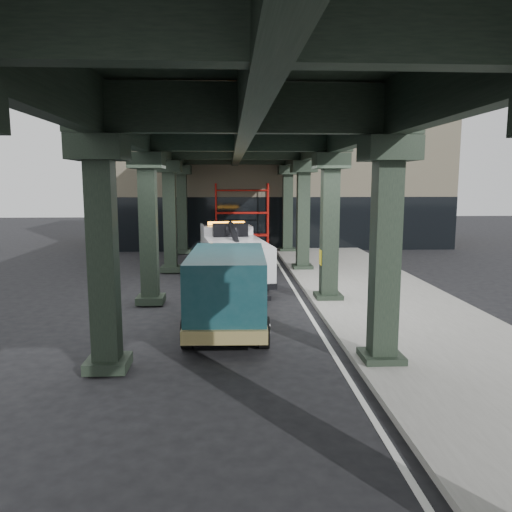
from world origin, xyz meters
name	(u,v)px	position (x,y,z in m)	size (l,w,h in m)	color
ground	(255,319)	(0.00, 0.00, 0.00)	(90.00, 90.00, 0.00)	black
sidewalk	(383,299)	(4.50, 2.00, 0.07)	(5.00, 40.00, 0.15)	gray
lane_stripe	(302,302)	(1.70, 2.00, 0.01)	(0.12, 38.00, 0.01)	silver
viaduct	(240,138)	(-0.40, 2.00, 5.46)	(7.40, 32.00, 6.40)	black
building	(269,183)	(2.00, 20.00, 4.00)	(22.00, 10.00, 8.00)	#C6B793
scaffolding	(242,216)	(0.00, 14.64, 2.11)	(3.08, 0.88, 4.00)	red
tow_truck	(231,252)	(-0.68, 5.88, 1.21)	(2.99, 7.73, 2.47)	black
towed_van	(228,287)	(-0.81, -0.89, 1.18)	(2.33, 5.47, 2.19)	#113840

